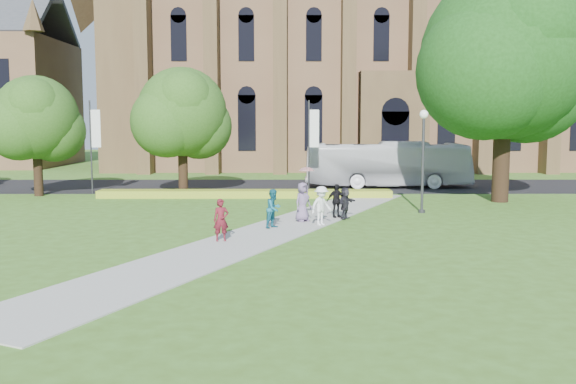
{
  "coord_description": "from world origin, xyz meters",
  "views": [
    {
      "loc": [
        0.55,
        -26.03,
        4.68
      ],
      "look_at": [
        0.62,
        1.75,
        1.6
      ],
      "focal_mm": 40.0,
      "sensor_mm": 36.0,
      "label": 1
    }
  ],
  "objects_px": {
    "tour_coach": "(387,164)",
    "large_tree": "(505,56)",
    "pedestrian_0": "(221,220)",
    "streetlamp": "(423,148)"
  },
  "relations": [
    {
      "from": "large_tree",
      "to": "streetlamp",
      "type": "bearing_deg",
      "value": -140.71
    },
    {
      "from": "streetlamp",
      "to": "pedestrian_0",
      "type": "height_order",
      "value": "streetlamp"
    },
    {
      "from": "streetlamp",
      "to": "pedestrian_0",
      "type": "bearing_deg",
      "value": -139.93
    },
    {
      "from": "tour_coach",
      "to": "pedestrian_0",
      "type": "distance_m",
      "value": 22.72
    },
    {
      "from": "large_tree",
      "to": "tour_coach",
      "type": "relative_size",
      "value": 1.14
    },
    {
      "from": "tour_coach",
      "to": "pedestrian_0",
      "type": "height_order",
      "value": "tour_coach"
    },
    {
      "from": "streetlamp",
      "to": "tour_coach",
      "type": "height_order",
      "value": "streetlamp"
    },
    {
      "from": "pedestrian_0",
      "to": "streetlamp",
      "type": "bearing_deg",
      "value": 27.41
    },
    {
      "from": "tour_coach",
      "to": "large_tree",
      "type": "bearing_deg",
      "value": -146.58
    },
    {
      "from": "streetlamp",
      "to": "tour_coach",
      "type": "bearing_deg",
      "value": 89.13
    }
  ]
}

